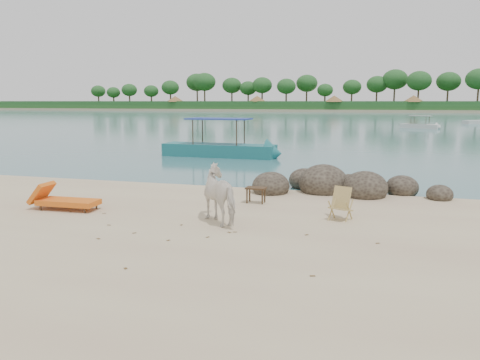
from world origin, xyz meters
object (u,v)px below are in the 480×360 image
object	(u,v)px
lounge_chair	(68,200)
side_table	(256,196)
cow	(223,195)
boulders	(335,186)
deck_chair	(341,205)
boat_near	(219,125)

from	to	relation	value
lounge_chair	side_table	bearing A→B (deg)	23.09
cow	boulders	bearing A→B (deg)	-163.14
cow	lounge_chair	world-z (taller)	cow
side_table	cow	bearing A→B (deg)	-94.15
deck_chair	side_table	bearing A→B (deg)	176.00
lounge_chair	deck_chair	distance (m)	7.64
boulders	side_table	distance (m)	3.30
cow	side_table	world-z (taller)	cow
lounge_chair	deck_chair	bearing A→B (deg)	5.02
boulders	cow	bearing A→B (deg)	-116.70
cow	side_table	distance (m)	2.48
side_table	lounge_chair	xyz separation A→B (m)	(-4.96, -2.32, 0.08)
boat_near	deck_chair	bearing A→B (deg)	-57.42
boulders	side_table	bearing A→B (deg)	-131.62
cow	boat_near	distance (m)	15.12
boat_near	side_table	bearing A→B (deg)	-64.37
deck_chair	lounge_chair	bearing A→B (deg)	-149.12
lounge_chair	deck_chair	xyz separation A→B (m)	(7.58, 0.92, 0.10)
boulders	boat_near	bearing A→B (deg)	127.85
side_table	boulders	bearing A→B (deg)	50.53
boat_near	lounge_chair	bearing A→B (deg)	-87.06
side_table	boat_near	xyz separation A→B (m)	(-5.12, 11.87, 1.53)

